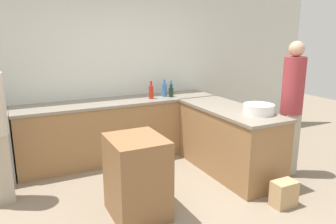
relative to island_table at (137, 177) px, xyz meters
The scene contains 12 objects.
ground_plane 0.60m from the island_table, 21.47° to the right, with size 14.00×14.00×0.00m, color gray.
wall_back 2.27m from the island_table, 79.49° to the left, with size 8.00×0.06×2.70m.
counter_back 1.73m from the island_table, 77.32° to the left, with size 3.08×0.69×0.92m.
counter_peninsula 1.65m from the island_table, 18.02° to the left, with size 0.69×1.72×0.92m.
island_table is the anchor object (origin of this frame).
mixing_bowl 1.78m from the island_table, ahead, with size 0.39×0.39×0.13m.
wine_bottle_dark 2.06m from the island_table, 52.59° to the left, with size 0.07×0.07×0.20m.
dish_soap_bottle 2.35m from the island_table, 53.89° to the left, with size 0.06×0.06×0.22m.
water_bottle_blue 2.09m from the island_table, 55.83° to the left, with size 0.08×0.08×0.27m.
hot_sauce_bottle 1.90m from the island_table, 61.46° to the left, with size 0.07×0.07×0.28m.
person_at_peninsula 2.31m from the island_table, ahead, with size 0.28×0.28×1.83m.
paper_bag 1.68m from the island_table, 20.40° to the right, with size 0.28×0.19×0.30m.
Camera 1 is at (-1.51, -2.88, 1.94)m, focal length 35.00 mm.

